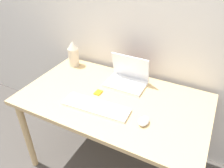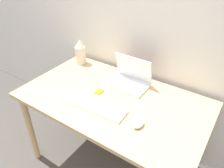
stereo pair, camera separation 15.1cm
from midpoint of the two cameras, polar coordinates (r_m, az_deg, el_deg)
wall_back at (r=1.70m, az=4.99°, el=19.05°), size 6.00×0.05×2.50m
desk at (r=1.61m, az=-2.36°, el=-6.06°), size 1.33×0.77×0.73m
laptop at (r=1.69m, az=1.52°, el=1.53°), size 0.30×0.22×0.23m
keyboard at (r=1.48m, az=-7.17°, el=-5.99°), size 0.47×0.16×0.02m
mouse at (r=1.36m, az=5.10°, el=-9.77°), size 0.06×0.09×0.04m
vase at (r=1.96m, az=-12.27°, el=7.68°), size 0.09×0.09×0.23m
mp3_player at (r=1.61m, az=-6.29°, el=-2.32°), size 0.05×0.06×0.01m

